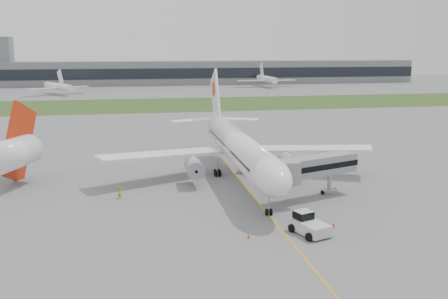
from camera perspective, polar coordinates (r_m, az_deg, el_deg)
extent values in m
plane|color=slate|center=(81.98, 2.31, -4.13)|extent=(600.00, 600.00, 0.00)
cube|color=#35501E|center=(198.93, -5.43, 5.16)|extent=(600.00, 50.00, 0.02)
cube|color=gray|center=(307.78, -7.36, 8.70)|extent=(320.00, 22.00, 14.00)
cube|color=black|center=(296.81, -7.23, 8.59)|extent=(320.00, 0.60, 6.00)
cylinder|color=white|center=(84.47, 1.73, 0.25)|extent=(5.00, 38.00, 5.00)
ellipsoid|color=white|center=(66.03, 5.34, -3.03)|extent=(5.00, 11.00, 5.00)
cube|color=black|center=(64.88, 5.60, -2.48)|extent=(3.20, 1.54, 1.14)
cone|color=white|center=(105.60, -0.81, 2.99)|extent=(5.00, 10.53, 6.16)
cube|color=white|center=(84.92, -7.17, -0.60)|extent=(22.13, 13.52, 1.70)
cube|color=white|center=(90.18, 9.55, 0.05)|extent=(22.13, 13.52, 1.70)
cylinder|color=#AEAEB4|center=(81.30, -3.42, -2.09)|extent=(2.70, 5.20, 2.70)
cylinder|color=#AEAEB4|center=(84.72, 7.38, -1.60)|extent=(2.70, 5.20, 2.70)
cube|color=white|center=(106.43, -0.95, 5.83)|extent=(0.45, 10.90, 12.76)
cylinder|color=red|center=(107.23, -1.05, 6.95)|extent=(0.60, 3.20, 3.20)
cube|color=white|center=(107.27, -3.67, 3.32)|extent=(9.54, 6.34, 0.35)
cube|color=white|center=(108.91, 1.56, 3.47)|extent=(9.54, 6.34, 0.35)
cylinder|color=#9A9A9F|center=(67.62, 5.16, -6.25)|extent=(0.24, 0.24, 3.10)
cylinder|color=black|center=(87.86, -0.75, -2.67)|extent=(1.40, 1.10, 1.10)
cylinder|color=black|center=(89.14, 3.31, -2.48)|extent=(1.40, 1.10, 1.10)
cube|color=silver|center=(61.89, 9.81, -8.74)|extent=(4.25, 5.62, 1.33)
cube|color=silver|center=(62.49, 9.06, -7.44)|extent=(2.46, 2.33, 1.11)
cube|color=black|center=(62.47, 9.06, -7.39)|extent=(2.53, 2.40, 0.94)
cylinder|color=black|center=(62.36, 7.74, -8.90)|extent=(0.69, 1.07, 1.00)
cylinder|color=black|center=(64.13, 9.89, -8.38)|extent=(0.69, 1.07, 1.00)
cylinder|color=black|center=(59.94, 9.69, -9.83)|extent=(0.69, 1.07, 1.00)
cylinder|color=black|center=(61.78, 11.87, -9.25)|extent=(0.69, 1.07, 1.00)
cube|color=gray|center=(75.81, 10.69, -1.81)|extent=(13.37, 7.15, 2.83)
cube|color=black|center=(75.81, 10.69, -1.81)|extent=(13.58, 7.30, 0.85)
cube|color=gray|center=(71.29, 7.46, -2.56)|extent=(2.45, 3.21, 3.21)
cylinder|color=#9A9A9F|center=(78.75, 11.94, -3.69)|extent=(0.66, 0.66, 3.58)
cube|color=#9A9A9F|center=(79.14, 11.89, -4.71)|extent=(2.58, 2.01, 0.66)
cylinder|color=black|center=(78.35, 11.23, -4.85)|extent=(0.49, 0.72, 0.66)
cylinder|color=black|center=(79.95, 12.55, -4.57)|extent=(0.49, 0.72, 0.66)
cone|color=red|center=(60.05, 2.81, -9.88)|extent=(0.37, 0.37, 0.51)
cone|color=red|center=(64.93, 12.39, -8.42)|extent=(0.44, 0.44, 0.60)
imported|color=#A4D623|center=(63.05, 8.91, -8.37)|extent=(0.73, 0.72, 1.69)
imported|color=#CBDF25|center=(76.54, -11.77, -4.83)|extent=(1.06, 1.10, 1.78)
cube|color=red|center=(91.57, -22.42, 0.78)|extent=(4.79, 10.73, 14.33)
cylinder|color=white|center=(85.59, -23.23, -0.58)|extent=(8.58, 11.74, 4.91)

